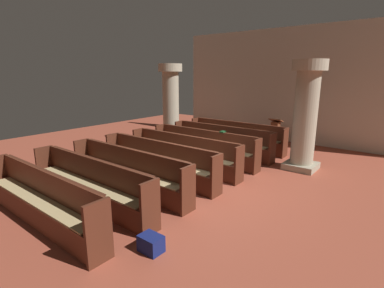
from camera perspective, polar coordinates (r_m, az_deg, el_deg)
ground_plane at (r=7.51m, az=2.03°, el=-7.68°), size 19.20×19.20×0.00m
back_wall at (r=12.44m, az=19.29°, el=10.70°), size 10.00×0.16×4.50m
pew_row_0 at (r=10.88m, az=8.62°, el=1.77°), size 3.81×0.46×0.98m
pew_row_1 at (r=10.03m, az=5.71°, el=0.84°), size 3.81×0.46×0.98m
pew_row_2 at (r=9.21m, az=2.27°, el=-0.25°), size 3.81×0.47×0.98m
pew_row_3 at (r=8.43m, az=-1.82°, el=-1.56°), size 3.81×0.46×0.98m
pew_row_4 at (r=7.71m, az=-6.72°, el=-3.11°), size 3.81×0.46×0.98m
pew_row_5 at (r=7.07m, az=-12.58°, el=-4.93°), size 3.81×0.47×0.98m
pew_row_6 at (r=6.52m, az=-19.57°, el=-7.01°), size 3.81×0.46×0.98m
pew_row_7 at (r=6.09m, az=-27.76°, el=-9.30°), size 3.81×0.46×0.98m
pillar_aisle_side at (r=8.82m, az=21.41°, el=5.52°), size 0.94×0.94×3.11m
pillar_far_side at (r=11.77m, az=-4.20°, el=8.23°), size 0.94×0.94×3.11m
lectern at (r=11.60m, az=16.00°, el=1.80°), size 0.48×0.45×1.08m
hymn_book at (r=8.93m, az=6.10°, el=2.42°), size 0.13×0.20×0.04m
kneeler_box_navy at (r=4.85m, az=-8.07°, el=-18.81°), size 0.37×0.28×0.27m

